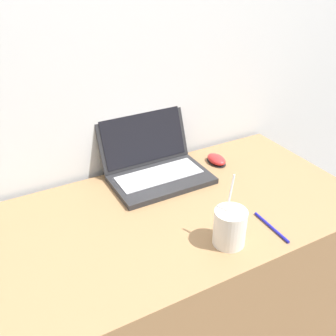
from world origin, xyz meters
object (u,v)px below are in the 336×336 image
at_px(laptop, 154,162).
at_px(computer_mouse, 216,160).
at_px(pen, 271,227).
at_px(drink_cup, 230,227).

xyz_separation_m(laptop, computer_mouse, (0.26, -0.04, -0.04)).
distance_m(computer_mouse, pen, 0.43).
xyz_separation_m(laptop, drink_cup, (0.02, -0.44, 0.00)).
xyz_separation_m(drink_cup, computer_mouse, (0.24, 0.41, -0.05)).
bearing_deg(computer_mouse, drink_cup, -120.58).
bearing_deg(computer_mouse, laptop, 172.15).
height_order(drink_cup, computer_mouse, drink_cup).
relative_size(laptop, computer_mouse, 3.63).
height_order(laptop, computer_mouse, laptop).
bearing_deg(pen, computer_mouse, 78.25).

